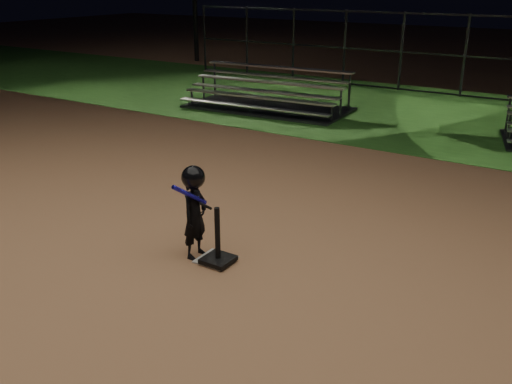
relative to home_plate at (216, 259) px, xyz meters
name	(u,v)px	position (x,y,z in m)	size (l,w,h in m)	color
ground	(216,260)	(0.00, 0.00, -0.01)	(80.00, 80.00, 0.00)	#B0784F
grass_strip	(432,115)	(0.00, 10.00, -0.01)	(60.00, 8.00, 0.01)	#285E1E
home_plate	(216,259)	(0.00, 0.00, 0.00)	(0.45, 0.45, 0.02)	beige
batting_tee	(218,252)	(0.08, -0.05, 0.15)	(0.38, 0.38, 0.77)	black
child_batter	(195,209)	(-0.30, -0.03, 0.66)	(0.41, 0.61, 1.28)	black
bleacher_left	(267,101)	(-4.18, 8.20, 0.22)	(4.68, 2.48, 1.12)	silver
backstop_fence	(465,56)	(0.00, 13.00, 1.24)	(20.08, 0.08, 2.50)	#38383D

